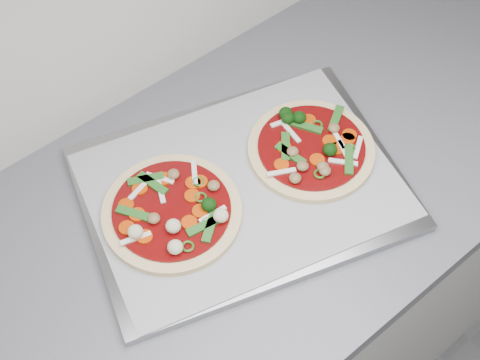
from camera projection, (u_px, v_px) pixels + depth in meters
baking_tray at (242, 188)px, 1.09m from camera, size 0.59×0.51×0.02m
parchment at (242, 185)px, 1.08m from camera, size 0.56×0.46×0.00m
pizza_left at (173, 212)px, 1.04m from camera, size 0.31×0.31×0.04m
pizza_right at (311, 148)px, 1.11m from camera, size 0.28×0.28×0.04m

